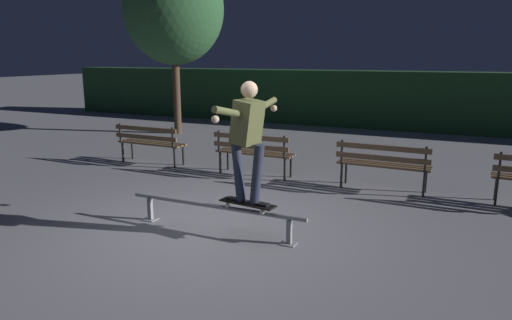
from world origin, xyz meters
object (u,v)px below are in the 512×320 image
(park_bench_right_center, at_px, (383,161))
(park_bench_left_center, at_px, (253,150))
(grind_rail, at_px, (215,210))
(skateboarder, at_px, (248,132))
(park_bench_leftmost, at_px, (150,140))
(tree_far_left, at_px, (174,9))
(skateboard, at_px, (248,204))

(park_bench_right_center, bearing_deg, park_bench_left_center, 180.00)
(grind_rail, xyz_separation_m, skateboarder, (0.50, -0.00, 1.10))
(grind_rail, relative_size, park_bench_leftmost, 1.63)
(park_bench_right_center, distance_m, tree_far_left, 8.36)
(park_bench_left_center, distance_m, park_bench_right_center, 2.49)
(grind_rail, relative_size, skateboarder, 1.68)
(skateboard, xyz_separation_m, park_bench_left_center, (-1.26, 2.88, 0.08))
(skateboard, height_order, tree_far_left, tree_far_left)
(park_bench_left_center, height_order, tree_far_left, tree_far_left)
(park_bench_leftmost, bearing_deg, park_bench_left_center, 0.00)
(skateboard, relative_size, park_bench_leftmost, 0.50)
(grind_rail, xyz_separation_m, park_bench_right_center, (1.73, 2.88, 0.24))
(park_bench_left_center, bearing_deg, grind_rail, -75.13)
(park_bench_leftmost, distance_m, tree_far_left, 5.20)
(grind_rail, relative_size, skateboard, 3.27)
(grind_rail, bearing_deg, park_bench_right_center, 59.06)
(skateboarder, bearing_deg, park_bench_leftmost, 142.50)
(park_bench_left_center, distance_m, tree_far_left, 6.50)
(grind_rail, height_order, skateboard, skateboard)
(grind_rail, xyz_separation_m, tree_far_left, (-5.06, 6.62, 3.37))
(skateboarder, bearing_deg, tree_far_left, 129.98)
(grind_rail, xyz_separation_m, park_bench_leftmost, (-3.26, 2.88, 0.24))
(skateboard, distance_m, skateboarder, 0.94)
(skateboard, distance_m, park_bench_leftmost, 4.73)
(park_bench_left_center, bearing_deg, tree_far_left, 138.92)
(grind_rail, xyz_separation_m, park_bench_left_center, (-0.77, 2.88, 0.24))
(grind_rail, distance_m, park_bench_left_center, 2.99)
(park_bench_leftmost, height_order, park_bench_right_center, same)
(grind_rail, distance_m, park_bench_right_center, 3.37)
(skateboarder, height_order, park_bench_right_center, skateboarder)
(skateboarder, relative_size, park_bench_left_center, 0.97)
(skateboard, relative_size, park_bench_left_center, 0.50)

